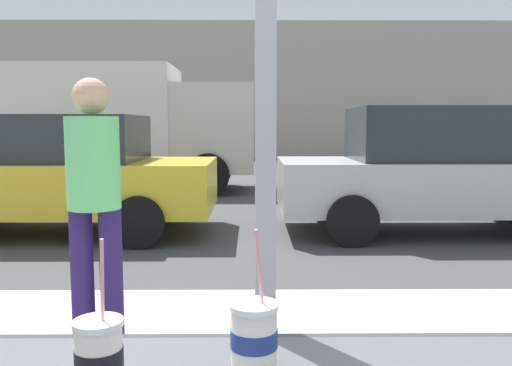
% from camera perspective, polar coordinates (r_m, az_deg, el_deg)
% --- Properties ---
extents(ground_plane, '(60.00, 60.00, 0.00)m').
position_cam_1_polar(ground_plane, '(9.32, -0.27, -2.83)').
color(ground_plane, '#424244').
extents(building_facade_far, '(28.00, 1.20, 6.08)m').
position_cam_1_polar(building_facade_far, '(24.44, -0.41, 9.97)').
color(building_facade_far, '#A89E8E').
rests_on(building_facade_far, ground).
extents(soda_cup_left, '(0.10, 0.10, 0.31)m').
position_cam_1_polar(soda_cup_left, '(1.12, -0.22, -16.34)').
color(soda_cup_left, silver).
rests_on(soda_cup_left, window_counter).
extents(soda_cup_right, '(0.09, 0.09, 0.31)m').
position_cam_1_polar(soda_cup_right, '(1.08, -16.65, -17.59)').
color(soda_cup_right, silver).
rests_on(soda_cup_right, window_counter).
extents(parked_car_yellow, '(4.35, 2.03, 1.61)m').
position_cam_1_polar(parked_car_yellow, '(7.67, -21.04, 1.01)').
color(parked_car_yellow, gold).
rests_on(parked_car_yellow, ground).
extents(parked_car_silver, '(4.41, 1.88, 1.72)m').
position_cam_1_polar(parked_car_silver, '(7.63, 19.28, 1.34)').
color(parked_car_silver, '#BCBCC1').
rests_on(parked_car_silver, ground).
extents(box_truck, '(6.46, 2.44, 2.76)m').
position_cam_1_polar(box_truck, '(12.32, -16.07, 6.29)').
color(box_truck, silver).
rests_on(box_truck, ground).
extents(pedestrian, '(0.32, 0.32, 1.63)m').
position_cam_1_polar(pedestrian, '(3.35, -17.14, -1.09)').
color(pedestrian, '#251951').
rests_on(pedestrian, sidewalk_strip).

